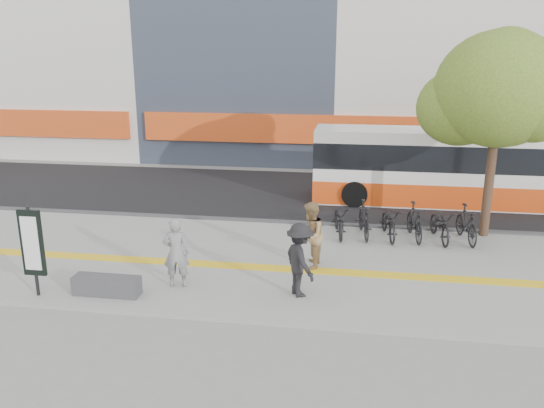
% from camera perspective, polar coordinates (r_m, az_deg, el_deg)
% --- Properties ---
extents(ground, '(120.00, 120.00, 0.00)m').
position_cam_1_polar(ground, '(13.89, -4.92, -8.36)').
color(ground, slate).
rests_on(ground, ground).
extents(sidewalk, '(40.00, 7.00, 0.08)m').
position_cam_1_polar(sidewalk, '(15.22, -3.58, -5.95)').
color(sidewalk, gray).
rests_on(sidewalk, ground).
extents(tactile_strip, '(40.00, 0.45, 0.01)m').
position_cam_1_polar(tactile_strip, '(14.75, -4.00, -6.50)').
color(tactile_strip, gold).
rests_on(tactile_strip, sidewalk).
extents(street, '(40.00, 8.00, 0.06)m').
position_cam_1_polar(street, '(22.24, 0.58, 1.14)').
color(street, black).
rests_on(street, ground).
extents(curb, '(40.00, 0.25, 0.14)m').
position_cam_1_polar(curb, '(18.44, -1.24, -1.87)').
color(curb, '#343436').
rests_on(curb, ground).
extents(bench, '(1.60, 0.45, 0.45)m').
position_cam_1_polar(bench, '(13.59, -17.01, -8.21)').
color(bench, '#343436').
rests_on(bench, sidewalk).
extents(signboard, '(0.55, 0.10, 2.20)m').
position_cam_1_polar(signboard, '(13.73, -23.96, -3.90)').
color(signboard, black).
rests_on(signboard, sidewalk).
extents(street_tree, '(4.40, 3.80, 6.31)m').
position_cam_1_polar(street_tree, '(17.61, 22.67, 10.86)').
color(street_tree, '#382319').
rests_on(street_tree, sidewalk).
extents(bus, '(10.46, 2.48, 2.78)m').
position_cam_1_polar(bus, '(21.53, 18.59, 3.48)').
color(bus, white).
rests_on(bus, street).
extents(bicycle_row, '(4.69, 1.98, 1.11)m').
position_cam_1_polar(bicycle_row, '(17.11, 13.40, -1.85)').
color(bicycle_row, black).
rests_on(bicycle_row, sidewalk).
extents(seated_woman, '(0.71, 0.53, 1.75)m').
position_cam_1_polar(seated_woman, '(13.40, -10.07, -5.06)').
color(seated_woman, black).
rests_on(seated_woman, sidewalk).
extents(pedestrian_tan, '(0.73, 0.91, 1.81)m').
position_cam_1_polar(pedestrian_tan, '(14.34, 4.07, -3.32)').
color(pedestrian_tan, '#92734A').
rests_on(pedestrian_tan, sidewalk).
extents(pedestrian_dark, '(1.17, 1.33, 1.78)m').
position_cam_1_polar(pedestrian_dark, '(12.73, 2.96, -5.90)').
color(pedestrian_dark, black).
rests_on(pedestrian_dark, sidewalk).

